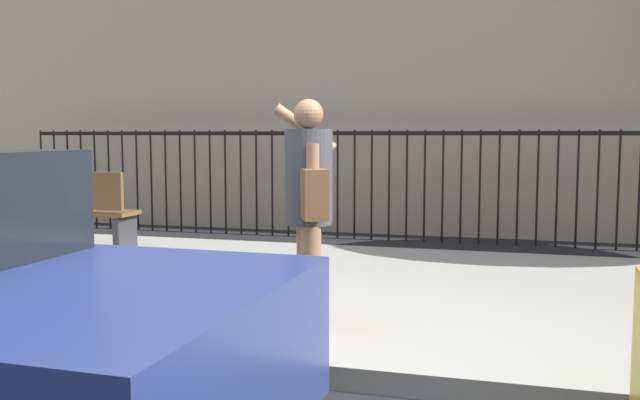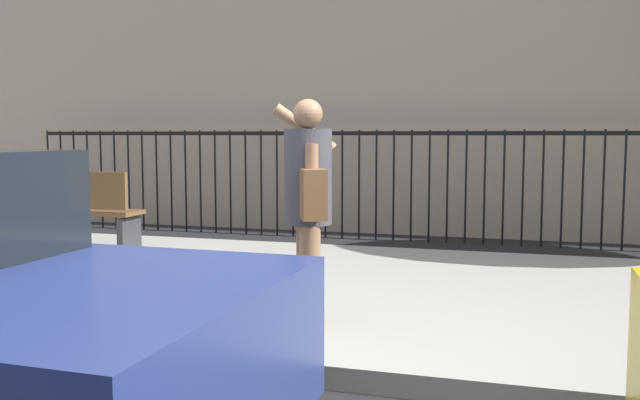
% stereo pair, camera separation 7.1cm
% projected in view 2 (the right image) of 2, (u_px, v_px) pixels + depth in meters
% --- Properties ---
extents(ground_plane, '(60.00, 60.00, 0.00)m').
position_uv_depth(ground_plane, '(241.00, 381.00, 4.26)').
color(ground_plane, black).
extents(sidewalk, '(28.00, 4.40, 0.15)m').
position_uv_depth(sidewalk, '(334.00, 292.00, 6.36)').
color(sidewalk, '#9E9B93').
rests_on(sidewalk, ground).
extents(iron_fence, '(12.03, 0.04, 1.60)m').
position_uv_depth(iron_fence, '(403.00, 170.00, 9.80)').
color(iron_fence, black).
rests_on(iron_fence, ground).
extents(pedestrian_on_phone, '(0.56, 0.72, 1.63)m').
position_uv_depth(pedestrian_on_phone, '(309.00, 196.00, 4.85)').
color(pedestrian_on_phone, '#936B4C').
rests_on(pedestrian_on_phone, sidewalk).
extents(street_bench, '(1.60, 0.45, 0.95)m').
position_uv_depth(street_bench, '(74.00, 208.00, 8.25)').
color(street_bench, brown).
rests_on(street_bench, sidewalk).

